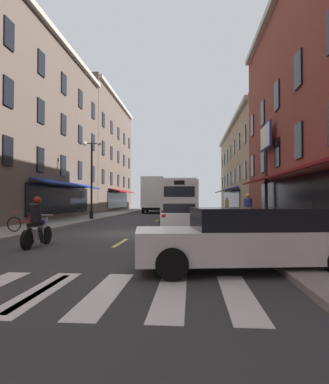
# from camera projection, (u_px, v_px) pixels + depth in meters

# --- Properties ---
(ground_plane) EXTENTS (34.80, 80.00, 0.10)m
(ground_plane) POSITION_uv_depth(u_px,v_px,m) (136.00, 234.00, 15.71)
(ground_plane) COLOR #333335
(lane_centre_dashes) EXTENTS (0.14, 73.90, 0.01)m
(lane_centre_dashes) POSITION_uv_depth(u_px,v_px,m) (135.00, 234.00, 15.46)
(lane_centre_dashes) COLOR #DBCC4C
(lane_centre_dashes) RESTS_ON ground
(crosswalk_near) EXTENTS (7.10, 2.80, 0.01)m
(crosswalk_near) POSITION_uv_depth(u_px,v_px,m) (41.00, 291.00, 5.74)
(crosswalk_near) COLOR silver
(crosswalk_near) RESTS_ON ground
(sidewalk_left) EXTENTS (3.00, 80.00, 0.14)m
(sidewalk_left) POSITION_uv_depth(u_px,v_px,m) (14.00, 231.00, 16.17)
(sidewalk_left) COLOR gray
(sidewalk_left) RESTS_ON ground
(sidewalk_right) EXTENTS (3.00, 80.00, 0.14)m
(sidewalk_right) POSITION_uv_depth(u_px,v_px,m) (266.00, 233.00, 15.25)
(sidewalk_right) COLOR gray
(sidewalk_right) RESTS_ON ground
(billboard_sign) EXTENTS (0.40, 2.52, 5.99)m
(billboard_sign) POSITION_uv_depth(u_px,v_px,m) (266.00, 149.00, 20.52)
(billboard_sign) COLOR black
(billboard_sign) RESTS_ON sidewalk_right
(transit_bus) EXTENTS (2.76, 12.48, 3.05)m
(transit_bus) POSITION_uv_depth(u_px,v_px,m) (181.00, 199.00, 28.68)
(transit_bus) COLOR white
(transit_bus) RESTS_ON ground
(box_truck) EXTENTS (2.62, 7.51, 4.12)m
(box_truck) POSITION_uv_depth(u_px,v_px,m) (154.00, 195.00, 40.27)
(box_truck) COLOR black
(box_truck) RESTS_ON ground
(sedan_near) EXTENTS (2.04, 4.62, 1.45)m
(sedan_near) POSITION_uv_depth(u_px,v_px,m) (162.00, 205.00, 51.67)
(sedan_near) COLOR #515154
(sedan_near) RESTS_ON ground
(sedan_mid) EXTENTS (4.97, 2.48, 1.37)m
(sedan_mid) POSITION_uv_depth(u_px,v_px,m) (247.00, 238.00, 7.47)
(sedan_mid) COLOR silver
(sedan_mid) RESTS_ON ground
(sedan_far) EXTENTS (2.00, 4.80, 1.34)m
(sedan_far) POSITION_uv_depth(u_px,v_px,m) (180.00, 215.00, 18.88)
(sedan_far) COLOR silver
(sedan_far) RESTS_ON ground
(motorcycle_rider) EXTENTS (0.62, 2.07, 1.66)m
(motorcycle_rider) POSITION_uv_depth(u_px,v_px,m) (37.00, 225.00, 11.21)
(motorcycle_rider) COLOR black
(motorcycle_rider) RESTS_ON ground
(bicycle_near) EXTENTS (1.71, 0.48, 0.91)m
(bicycle_near) POSITION_uv_depth(u_px,v_px,m) (25.00, 224.00, 15.00)
(bicycle_near) COLOR black
(bicycle_near) RESTS_ON sidewalk_left
(pedestrian_mid) EXTENTS (0.36, 0.36, 1.65)m
(pedestrian_mid) POSITION_uv_depth(u_px,v_px,m) (227.00, 206.00, 30.88)
(pedestrian_mid) COLOR #33663F
(pedestrian_mid) RESTS_ON sidewalk_right
(pedestrian_far) EXTENTS (0.36, 0.36, 1.71)m
(pedestrian_far) POSITION_uv_depth(u_px,v_px,m) (248.00, 212.00, 14.98)
(pedestrian_far) COLOR #4C4C51
(pedestrian_far) RESTS_ON sidewalk_right
(street_lamp_twin) EXTENTS (1.42, 0.32, 5.80)m
(street_lamp_twin) POSITION_uv_depth(u_px,v_px,m) (92.00, 176.00, 25.43)
(street_lamp_twin) COLOR black
(street_lamp_twin) RESTS_ON sidewalk_left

